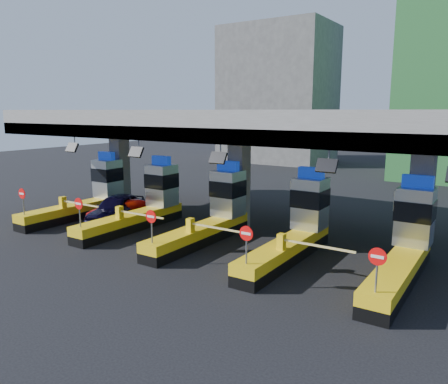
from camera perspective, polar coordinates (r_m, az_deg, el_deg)
The scene contains 10 objects.
ground at distance 24.09m, azimuth -1.81°, elevation -6.21°, with size 120.00×120.00×0.00m, color black.
toll_canopy at distance 25.46m, azimuth 1.87°, elevation 8.73°, with size 28.00×12.09×7.00m.
toll_lane_far_left at distance 30.65m, azimuth -16.99°, elevation -0.32°, with size 4.43×8.00×4.16m.
toll_lane_left at distance 27.04m, azimuth -10.18°, elevation -1.44°, with size 4.43×8.00×4.16m.
toll_lane_center at distance 23.94m, azimuth -1.44°, elevation -2.85°, with size 4.43×8.00×4.16m.
toll_lane_right at distance 21.56m, azimuth 9.57°, elevation -4.51°, with size 4.43×8.00×4.16m.
toll_lane_far_right at distance 20.17m, azimuth 22.73°, elevation -6.28°, with size 4.43×8.00×4.16m.
bg_building_concrete at distance 61.28m, azimuth 7.06°, elevation 12.45°, with size 14.00×10.00×18.00m, color #4C4C49.
van at distance 28.37m, azimuth -13.85°, elevation -2.10°, with size 2.07×5.15×1.75m, color black.
red_car at distance 28.49m, azimuth -13.40°, elevation -2.39°, with size 1.48×4.25×1.40m, color #9E0E0C.
Camera 1 is at (13.31, -18.82, 6.98)m, focal length 35.00 mm.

